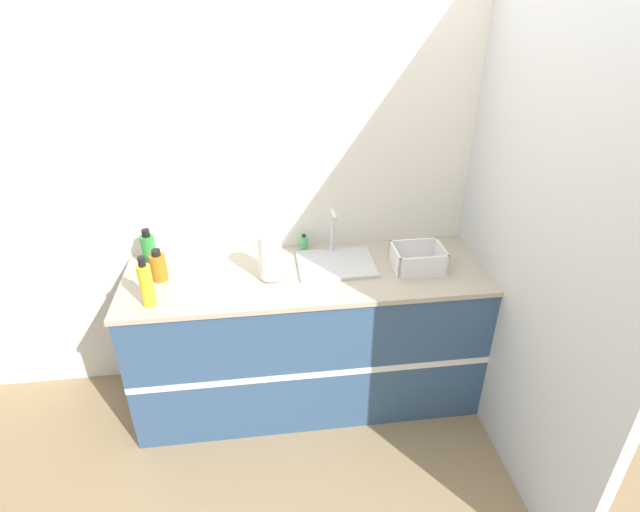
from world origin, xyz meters
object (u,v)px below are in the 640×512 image
object	(u,v)px
sink	(336,261)
paper_towel_roll	(270,257)
bottle_green	(149,250)
soap_dispenser	(304,243)
bottle_amber	(158,266)
bottle_yellow	(146,284)
dish_rack	(418,261)

from	to	relation	value
sink	paper_towel_roll	distance (m)	0.41
bottle_green	soap_dispenser	size ratio (longest dim) A/B	2.11
bottle_amber	soap_dispenser	bearing A→B (deg)	15.68
bottle_yellow	bottle_amber	bearing A→B (deg)	85.90
dish_rack	bottle_green	distance (m)	1.55
bottle_amber	soap_dispenser	world-z (taller)	bottle_amber
dish_rack	bottle_green	size ratio (longest dim) A/B	1.25
paper_towel_roll	bottle_green	size ratio (longest dim) A/B	1.17
sink	bottle_green	bearing A→B (deg)	172.74
paper_towel_roll	bottle_amber	distance (m)	0.62
paper_towel_roll	dish_rack	bearing A→B (deg)	0.21
paper_towel_roll	dish_rack	xyz separation A→B (m)	(0.84, 0.00, -0.09)
sink	bottle_yellow	xyz separation A→B (m)	(-1.01, -0.28, 0.10)
bottle_amber	bottle_green	bearing A→B (deg)	114.15
sink	bottle_amber	bearing A→B (deg)	-178.13
dish_rack	soap_dispenser	distance (m)	0.69
paper_towel_roll	soap_dispenser	size ratio (longest dim) A/B	2.48
sink	dish_rack	size ratio (longest dim) A/B	1.55
bottle_amber	bottle_yellow	bearing A→B (deg)	-94.10
paper_towel_roll	dish_rack	world-z (taller)	paper_towel_roll
sink	bottle_green	world-z (taller)	sink
paper_towel_roll	bottle_yellow	bearing A→B (deg)	-164.42
sink	dish_rack	bearing A→B (deg)	-11.94
bottle_yellow	sink	bearing A→B (deg)	15.29
sink	dish_rack	xyz separation A→B (m)	(0.46, -0.10, 0.03)
paper_towel_roll	sink	bearing A→B (deg)	14.81
soap_dispenser	bottle_yellow	bearing A→B (deg)	-150.60
dish_rack	soap_dispenser	size ratio (longest dim) A/B	2.65
bottle_amber	paper_towel_roll	bearing A→B (deg)	-6.33
dish_rack	bottle_yellow	distance (m)	1.49
paper_towel_roll	bottle_green	world-z (taller)	paper_towel_roll
paper_towel_roll	soap_dispenser	bearing A→B (deg)	54.47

